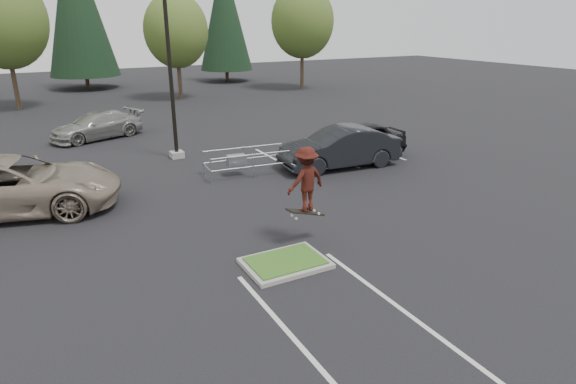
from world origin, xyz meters
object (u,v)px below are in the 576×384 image
decid_b (3,23)px  skateboarder (306,180)px  conif_b (76,1)px  conif_c (225,14)px  cart_corral (239,160)px  car_r_charc (340,148)px  decid_d (302,24)px  car_l_tan (10,185)px  light_pole (169,60)px  decid_c (176,33)px  car_r_black (356,141)px  car_far_silver (98,125)px

decid_b → skateboarder: 30.67m
decid_b → conif_b: bearing=58.9°
conif_c → cart_corral: size_ratio=3.28×
cart_corral → skateboarder: size_ratio=1.76×
cart_corral → car_r_charc: 4.54m
decid_b → decid_d: decid_b is taller
conif_b → skateboarder: (1.20, -39.50, -5.90)m
car_l_tan → decid_b: bearing=13.7°
conif_c → car_l_tan: (-20.39, -31.65, -5.88)m
conif_b → car_r_charc: 34.83m
light_pole → cart_corral: light_pole is taller
light_pole → skateboarder: size_ratio=4.67×
cart_corral → car_r_charc: size_ratio=0.71×
conif_b → car_r_charc: size_ratio=2.68×
car_l_tan → car_r_charc: bearing=-79.1°
decid_c → car_r_black: 22.48m
decid_d → light_pole: bearing=-133.7°
decid_d → skateboarder: (-16.79, -29.33, -3.96)m
cart_corral → car_r_black: car_r_black is taller
decid_b → skateboarder: decid_b is taller
cart_corral → car_far_silver: size_ratio=0.76×
light_pole → cart_corral: bearing=-68.2°
decid_c → light_pole: bearing=-107.1°
decid_b → conif_c: size_ratio=0.77×
decid_c → car_r_black: size_ratio=1.69×
decid_b → decid_c: bearing=-3.3°
decid_b → cart_corral: 24.50m
light_pole → car_l_tan: bearing=-148.9°
decid_c → conif_c: conif_c is taller
skateboarder → car_r_black: size_ratio=0.44×
cart_corral → car_l_tan: bearing=-173.5°
light_pole → decid_d: light_pole is taller
light_pole → car_r_charc: (6.00, -5.00, -3.67)m
decid_b → decid_d: (24.00, -0.20, -0.13)m
conif_b → skateboarder: conif_b is taller
skateboarder → car_r_charc: (5.30, 6.00, -1.06)m
car_r_black → car_r_charc: bearing=-56.6°
decid_d → car_r_black: (-9.99, -22.46, -5.06)m
decid_b → car_l_tan: size_ratio=1.39×
cart_corral → car_l_tan: size_ratio=0.55×
decid_d → car_r_charc: decid_d is taller
decid_b → skateboarder: (7.21, -29.53, -4.09)m
decid_c → car_r_charc: (0.51, -22.83, -4.36)m
conif_b → decid_b: bearing=-121.1°
decid_d → cart_corral: (-15.91, -22.29, -5.25)m
decid_b → conif_c: 21.94m
decid_c → car_r_black: (2.01, -21.96, -4.41)m
light_pole → car_l_tan: size_ratio=1.46×
light_pole → car_far_silver: light_pole is taller
car_r_black → car_far_silver: (-10.16, 10.12, -0.12)m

